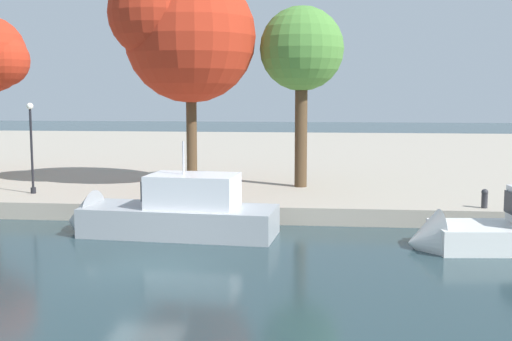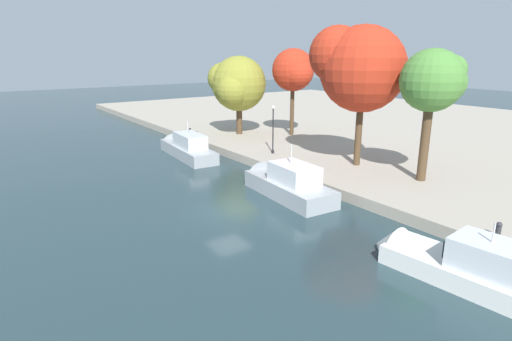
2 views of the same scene
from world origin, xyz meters
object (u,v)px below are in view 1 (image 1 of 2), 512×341
Objects in this scene: motor_yacht_1 at (166,217)px; mooring_bollard_1 at (485,198)px; lamp_post at (31,144)px; tree_3 at (183,30)px; tree_0 at (305,50)px.

motor_yacht_1 is 10.70× the size of mooring_bollard_1.
motor_yacht_1 is 14.09m from mooring_bollard_1.
mooring_bollard_1 is 22.09m from lamp_post.
lamp_post is 0.40× the size of tree_3.
mooring_bollard_1 is 0.07× the size of tree_3.
tree_0 is at bearing -115.73° from motor_yacht_1.
tree_0 is at bearing 9.17° from tree_3.
motor_yacht_1 is 0.79× the size of tree_3.
tree_3 reaches higher than motor_yacht_1.
lamp_post is at bearing -27.92° from motor_yacht_1.
tree_0 reaches higher than lamp_post.
tree_3 is (-14.67, 4.96, 7.93)m from mooring_bollard_1.
mooring_bollard_1 is at bearing -36.13° from tree_0.
mooring_bollard_1 is 0.09× the size of tree_0.
tree_3 is at bearing 161.31° from mooring_bollard_1.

